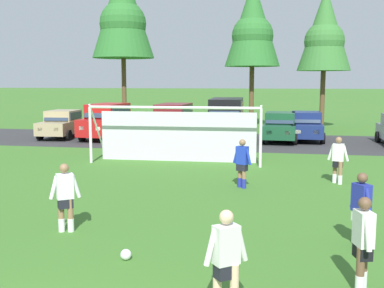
{
  "coord_description": "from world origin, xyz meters",
  "views": [
    {
      "loc": [
        3.2,
        -4.61,
        3.56
      ],
      "look_at": [
        0.69,
        8.7,
        1.74
      ],
      "focal_mm": 44.27,
      "sensor_mm": 36.0,
      "label": 1
    }
  ],
  "objects": [
    {
      "name": "parked_car_slot_center",
      "position": [
        0.03,
        23.21,
        1.34
      ],
      "size": [
        2.37,
        4.89,
        2.52
      ],
      "color": "black",
      "rests_on": "ground"
    },
    {
      "name": "parked_car_slot_right",
      "position": [
        4.68,
        24.22,
        0.88
      ],
      "size": [
        2.08,
        4.22,
        1.72
      ],
      "color": "navy",
      "rests_on": "ground"
    },
    {
      "name": "tree_left_edge",
      "position": [
        -8.97,
        31.11,
        8.77
      ],
      "size": [
        4.78,
        4.78,
        12.75
      ],
      "color": "brown",
      "rests_on": "ground"
    },
    {
      "name": "player_winger_right",
      "position": [
        -1.75,
        5.51,
        0.82
      ],
      "size": [
        0.69,
        0.43,
        1.64
      ],
      "color": "#936B4C",
      "rests_on": "ground"
    },
    {
      "name": "soccer_ball",
      "position": [
        0.22,
        4.06,
        0.11
      ],
      "size": [
        0.22,
        0.22,
        0.22
      ],
      "color": "white",
      "rests_on": "ground"
    },
    {
      "name": "parked_car_slot_far_left",
      "position": [
        -10.23,
        22.88,
        0.88
      ],
      "size": [
        2.2,
        4.28,
        1.72
      ],
      "color": "tan",
      "rests_on": "ground"
    },
    {
      "name": "player_midfield_center",
      "position": [
        4.61,
        3.45,
        0.82
      ],
      "size": [
        0.33,
        0.75,
        1.64
      ],
      "color": "brown",
      "rests_on": "ground"
    },
    {
      "name": "tree_center_back",
      "position": [
        6.17,
        31.68,
        7.07
      ],
      "size": [
        3.86,
        3.86,
        10.29
      ],
      "color": "brown",
      "rests_on": "ground"
    },
    {
      "name": "tree_mid_left",
      "position": [
        0.93,
        32.05,
        7.66
      ],
      "size": [
        4.18,
        4.18,
        11.14
      ],
      "color": "brown",
      "rests_on": "ground"
    },
    {
      "name": "player_defender_far",
      "position": [
        1.97,
        10.94,
        0.82
      ],
      "size": [
        0.68,
        0.44,
        1.64
      ],
      "color": "#936B4C",
      "rests_on": "ground"
    },
    {
      "name": "ground_plane",
      "position": [
        0.0,
        15.0,
        0.0
      ],
      "size": [
        400.0,
        400.0,
        0.0
      ],
      "primitive_type": "plane",
      "color": "#3D7028"
    },
    {
      "name": "player_winger_left",
      "position": [
        5.18,
        12.21,
        0.82
      ],
      "size": [
        0.72,
        0.37,
        1.64
      ],
      "color": "#936B4C",
      "rests_on": "ground"
    },
    {
      "name": "parked_car_slot_center_left",
      "position": [
        -3.29,
        23.57,
        1.11
      ],
      "size": [
        2.22,
        4.64,
        2.16
      ],
      "color": "maroon",
      "rests_on": "ground"
    },
    {
      "name": "player_striker_near",
      "position": [
        2.44,
        2.24,
        0.82
      ],
      "size": [
        0.68,
        0.46,
        1.64
      ],
      "color": "beige",
      "rests_on": "ground"
    },
    {
      "name": "parked_car_slot_left",
      "position": [
        -7.3,
        22.91,
        1.11
      ],
      "size": [
        2.4,
        4.73,
        2.16
      ],
      "color": "red",
      "rests_on": "ground"
    },
    {
      "name": "parked_car_slot_center_right",
      "position": [
        3.16,
        23.5,
        0.88
      ],
      "size": [
        2.16,
        4.27,
        1.72
      ],
      "color": "#194C2D",
      "rests_on": "ground"
    },
    {
      "name": "soccer_goal",
      "position": [
        -1.28,
        15.51,
        1.29
      ],
      "size": [
        7.48,
        2.2,
        2.57
      ],
      "color": "white",
      "rests_on": "ground"
    },
    {
      "name": "player_trailing_back",
      "position": [
        4.92,
        5.65,
        0.82
      ],
      "size": [
        0.41,
        0.7,
        1.64
      ],
      "color": "brown",
      "rests_on": "ground"
    },
    {
      "name": "parking_lot_strip",
      "position": [
        0.0,
        23.11,
        0.0
      ],
      "size": [
        52.0,
        8.4,
        0.01
      ],
      "primitive_type": "cube",
      "color": "#333335",
      "rests_on": "ground"
    }
  ]
}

